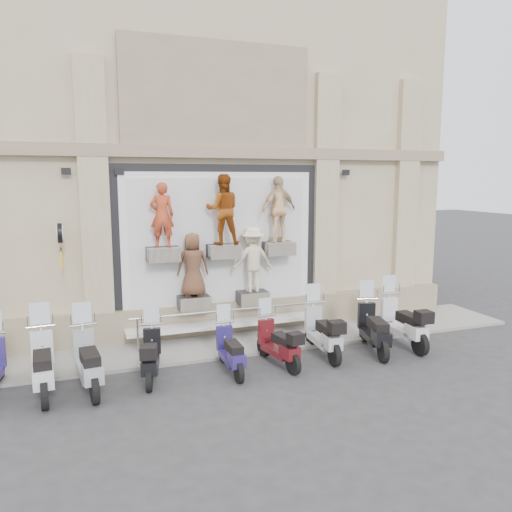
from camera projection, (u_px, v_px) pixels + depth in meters
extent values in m
plane|color=#303033|center=(257.00, 373.00, 10.84)|extent=(90.00, 90.00, 0.00)
cube|color=gray|center=(229.00, 342.00, 12.79)|extent=(16.00, 2.20, 0.08)
cube|color=black|center=(219.00, 246.00, 13.22)|extent=(5.60, 0.10, 4.30)
cube|color=white|center=(220.00, 247.00, 13.17)|extent=(5.10, 0.06, 3.90)
cube|color=white|center=(220.00, 247.00, 13.13)|extent=(4.70, 0.04, 3.60)
cube|color=white|center=(224.00, 323.00, 13.15)|extent=(5.10, 0.75, 0.10)
cube|color=#28282B|center=(163.00, 254.00, 12.37)|extent=(0.80, 0.50, 0.35)
imported|color=#D34726|center=(162.00, 215.00, 12.22)|extent=(0.63, 0.46, 1.60)
cube|color=#28282B|center=(223.00, 251.00, 12.89)|extent=(0.80, 0.50, 0.35)
imported|color=#7C390D|center=(223.00, 210.00, 12.72)|extent=(0.98, 0.82, 1.79)
cube|color=#28282B|center=(279.00, 248.00, 13.41)|extent=(0.80, 0.50, 0.35)
imported|color=beige|center=(279.00, 209.00, 13.24)|extent=(1.10, 0.65, 1.76)
cube|color=#28282B|center=(194.00, 303.00, 12.82)|extent=(0.80, 0.50, 0.35)
imported|color=brown|center=(193.00, 265.00, 12.67)|extent=(0.86, 0.61, 1.63)
cube|color=#28282B|center=(252.00, 298.00, 13.36)|extent=(0.80, 0.50, 0.35)
imported|color=#FDEEC4|center=(252.00, 259.00, 13.20)|extent=(1.13, 0.67, 1.73)
cube|color=black|center=(60.00, 232.00, 11.61)|extent=(0.06, 0.56, 0.06)
cylinder|color=black|center=(60.00, 233.00, 11.36)|extent=(0.10, 0.46, 0.46)
cube|color=yellow|center=(62.00, 259.00, 11.45)|extent=(0.04, 0.50, 0.38)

